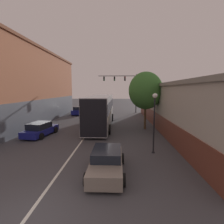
# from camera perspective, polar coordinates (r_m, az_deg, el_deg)

# --- Properties ---
(ground_plane) EXTENTS (160.00, 160.00, 0.00)m
(ground_plane) POSITION_cam_1_polar(r_m,az_deg,el_deg) (7.51, -27.11, -29.48)
(ground_plane) COLOR #424247
(lane_center_line) EXTENTS (0.14, 44.34, 0.01)m
(lane_center_line) POSITION_cam_1_polar(r_m,az_deg,el_deg) (22.04, -6.11, -4.27)
(lane_center_line) COLOR silver
(lane_center_line) RESTS_ON ground_plane
(building_left_brick) EXTENTS (8.86, 26.29, 9.73)m
(building_left_brick) POSITION_cam_1_polar(r_m,az_deg,el_deg) (26.76, -29.34, 7.61)
(building_left_brick) COLOR #A86647
(building_left_brick) RESTS_ON ground_plane
(building_right_storefront) EXTENTS (8.56, 28.33, 5.07)m
(building_right_storefront) POSITION_cam_1_polar(r_m,az_deg,el_deg) (21.69, 25.03, 1.99)
(building_right_storefront) COLOR #B7B2A3
(building_right_storefront) RESTS_ON ground_plane
(bus) EXTENTS (2.78, 11.98, 3.69)m
(bus) POSITION_cam_1_polar(r_m,az_deg,el_deg) (20.89, -3.76, 0.85)
(bus) COLOR #B7B7BC
(bus) RESTS_ON ground_plane
(hatchback_foreground) EXTENTS (1.92, 4.08, 1.26)m
(hatchback_foreground) POSITION_cam_1_polar(r_m,az_deg,el_deg) (9.65, -1.76, -15.90)
(hatchback_foreground) COLOR slate
(hatchback_foreground) RESTS_ON ground_plane
(parked_car_left_near) EXTENTS (2.33, 4.49, 1.44)m
(parked_car_left_near) POSITION_cam_1_polar(r_m,az_deg,el_deg) (31.81, -10.47, 0.46)
(parked_car_left_near) COLOR navy
(parked_car_left_near) RESTS_ON ground_plane
(parked_car_left_mid) EXTENTS (2.33, 4.35, 1.31)m
(parked_car_left_mid) POSITION_cam_1_polar(r_m,az_deg,el_deg) (18.23, -22.36, -5.25)
(parked_car_left_mid) COLOR navy
(parked_car_left_mid) RESTS_ON ground_plane
(traffic_signal_gantry) EXTENTS (7.27, 0.36, 7.29)m
(traffic_signal_gantry) POSITION_cam_1_polar(r_m,az_deg,el_deg) (33.54, 4.03, 8.91)
(traffic_signal_gantry) COLOR #333338
(traffic_signal_gantry) RESTS_ON ground_plane
(street_lamp) EXTENTS (0.33, 0.33, 4.17)m
(street_lamp) POSITION_cam_1_polar(r_m,az_deg,el_deg) (12.31, 13.63, -1.85)
(street_lamp) COLOR black
(street_lamp) RESTS_ON ground_plane
(street_tree_near) EXTENTS (3.74, 3.37, 6.37)m
(street_tree_near) POSITION_cam_1_polar(r_m,az_deg,el_deg) (19.70, 10.94, 6.86)
(street_tree_near) COLOR #4C3823
(street_tree_near) RESTS_ON ground_plane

